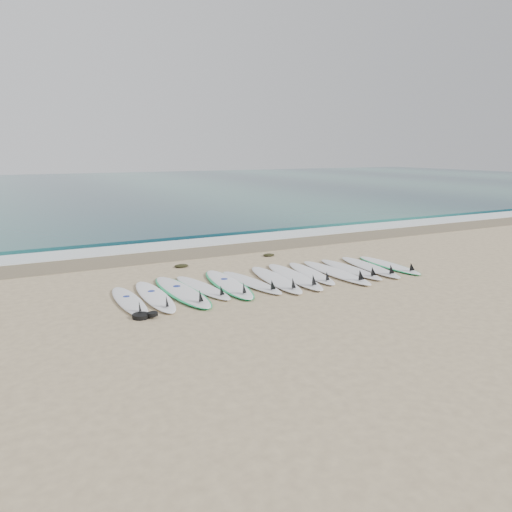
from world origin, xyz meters
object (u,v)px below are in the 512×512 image
surfboard_0 (130,301)px  surfboard_6 (276,279)px  surfboard_12 (389,265)px  leash_coil (144,316)px

surfboard_0 → surfboard_6: size_ratio=0.84×
surfboard_0 → surfboard_12: bearing=0.6°
leash_coil → surfboard_6: bearing=17.2°
surfboard_12 → leash_coil: size_ratio=5.35×
surfboard_0 → surfboard_12: (7.06, 0.02, -0.01)m
surfboard_0 → surfboard_6: bearing=1.9°
surfboard_6 → leash_coil: 3.71m
surfboard_6 → surfboard_12: 3.51m
surfboard_0 → leash_coil: size_ratio=5.19×
surfboard_12 → leash_coil: (-7.05, -1.03, 0.00)m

